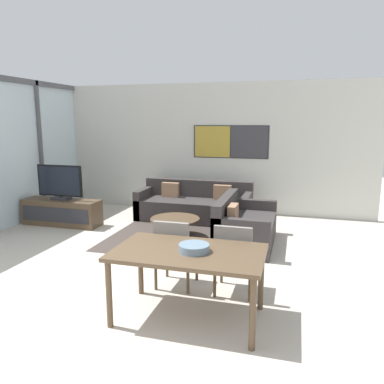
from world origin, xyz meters
TOP-DOWN VIEW (x-y plane):
  - ground_plane at (0.00, 0.00)m, footprint 24.00×24.00m
  - wall_back at (0.02, 5.46)m, footprint 7.33×0.09m
  - area_rug at (0.06, 3.35)m, footprint 2.24×2.13m
  - tv_console at (-2.31, 3.52)m, footprint 1.54×0.45m
  - television at (-2.31, 3.52)m, footprint 0.94×0.20m
  - sofa_main at (0.06, 4.64)m, footprint 2.30×0.87m
  - sofa_side at (1.22, 3.34)m, footprint 0.87×1.56m
  - coffee_table at (0.06, 3.35)m, footprint 0.85×0.85m
  - dining_table at (1.04, 0.82)m, footprint 1.50×0.88m
  - dining_chair_left at (0.69, 1.47)m, footprint 0.46×0.46m
  - dining_chair_centre at (1.40, 1.48)m, footprint 0.46×0.46m
  - fruit_bowl at (1.11, 0.81)m, footprint 0.31×0.31m

SIDE VIEW (x-z plane):
  - ground_plane at x=0.00m, z-range 0.00..0.00m
  - area_rug at x=0.06m, z-range 0.00..0.01m
  - tv_console at x=-2.31m, z-range 0.00..0.50m
  - coffee_table at x=0.06m, z-range 0.09..0.43m
  - sofa_main at x=0.06m, z-range -0.12..0.65m
  - sofa_side at x=1.22m, z-range -0.12..0.66m
  - dining_chair_left at x=0.69m, z-range 0.07..0.93m
  - dining_chair_centre at x=1.40m, z-range 0.07..0.93m
  - dining_table at x=1.04m, z-range 0.29..1.01m
  - fruit_bowl at x=1.11m, z-range 0.73..0.81m
  - television at x=-2.31m, z-range 0.49..1.16m
  - wall_back at x=0.02m, z-range 0.00..2.80m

